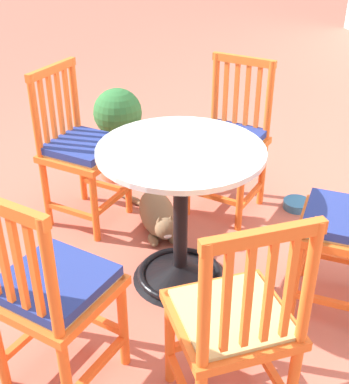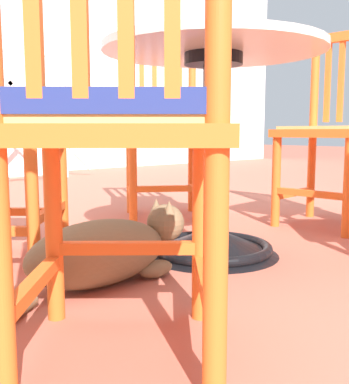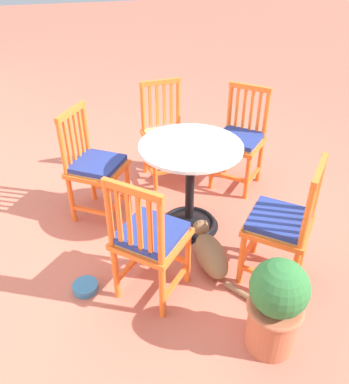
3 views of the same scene
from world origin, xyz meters
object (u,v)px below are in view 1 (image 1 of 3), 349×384
object	(u,v)px
cafe_table	(180,232)
tabby_cat	(158,216)
orange_chair_tucked_in	(234,324)
orange_chair_facing_out	(81,150)
terracotta_planter	(119,131)
orange_chair_near_fence	(229,141)
orange_chair_by_planter	(51,292)
pet_water_bowl	(297,204)

from	to	relation	value
cafe_table	tabby_cat	size ratio (longest dim) A/B	1.05
tabby_cat	orange_chair_tucked_in	bearing A→B (deg)	1.06
orange_chair_facing_out	orange_chair_tucked_in	size ratio (longest dim) A/B	1.00
orange_chair_tucked_in	tabby_cat	size ratio (longest dim) A/B	1.26
orange_chair_facing_out	terracotta_planter	distance (m)	0.58
orange_chair_near_fence	orange_chair_by_planter	world-z (taller)	same
cafe_table	tabby_cat	world-z (taller)	cafe_table
cafe_table	terracotta_planter	size ratio (longest dim) A/B	1.23
pet_water_bowl	cafe_table	bearing A→B (deg)	-59.96
orange_chair_tucked_in	terracotta_planter	size ratio (longest dim) A/B	1.47
cafe_table	orange_chair_facing_out	xyz separation A→B (m)	(-0.69, -0.41, 0.16)
tabby_cat	terracotta_planter	distance (m)	0.78
cafe_table	orange_chair_near_fence	world-z (taller)	orange_chair_near_fence
orange_chair_tucked_in	tabby_cat	world-z (taller)	orange_chair_tucked_in
tabby_cat	pet_water_bowl	xyz separation A→B (m)	(-0.05, 0.89, -0.07)
cafe_table	orange_chair_tucked_in	world-z (taller)	orange_chair_tucked_in
pet_water_bowl	orange_chair_tucked_in	bearing A→B (deg)	-33.76
orange_chair_near_fence	orange_chair_tucked_in	distance (m)	1.48
orange_chair_by_planter	orange_chair_tucked_in	size ratio (longest dim) A/B	1.00
terracotta_planter	orange_chair_tucked_in	bearing A→B (deg)	4.09
terracotta_planter	pet_water_bowl	bearing A→B (deg)	55.91
cafe_table	orange_chair_near_fence	bearing A→B (deg)	144.57
tabby_cat	orange_chair_near_fence	bearing A→B (deg)	109.62
orange_chair_by_planter	orange_chair_tucked_in	bearing A→B (deg)	64.39
orange_chair_by_planter	terracotta_planter	world-z (taller)	orange_chair_by_planter
cafe_table	orange_chair_facing_out	bearing A→B (deg)	-148.88
orange_chair_facing_out	pet_water_bowl	bearing A→B (deg)	81.82
tabby_cat	pet_water_bowl	bearing A→B (deg)	93.34
cafe_table	orange_chair_tucked_in	size ratio (longest dim) A/B	0.83
tabby_cat	terracotta_planter	bearing A→B (deg)	-170.84
cafe_table	orange_chair_by_planter	xyz separation A→B (m)	(0.51, -0.61, 0.16)
orange_chair_facing_out	terracotta_planter	xyz separation A→B (m)	(-0.50, 0.27, -0.12)
terracotta_planter	orange_chair_near_fence	bearing A→B (deg)	45.38
cafe_table	tabby_cat	distance (m)	0.49
orange_chair_tucked_in	pet_water_bowl	world-z (taller)	orange_chair_tucked_in
orange_chair_by_planter	terracotta_planter	distance (m)	1.76
orange_chair_by_planter	orange_chair_facing_out	bearing A→B (deg)	170.87
orange_chair_near_fence	orange_chair_tucked_in	world-z (taller)	same
orange_chair_near_fence	terracotta_planter	world-z (taller)	orange_chair_near_fence
orange_chair_by_planter	orange_chair_tucked_in	distance (m)	0.67
orange_chair_facing_out	terracotta_planter	size ratio (longest dim) A/B	1.47
tabby_cat	orange_chair_by_planter	bearing A→B (deg)	-31.30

